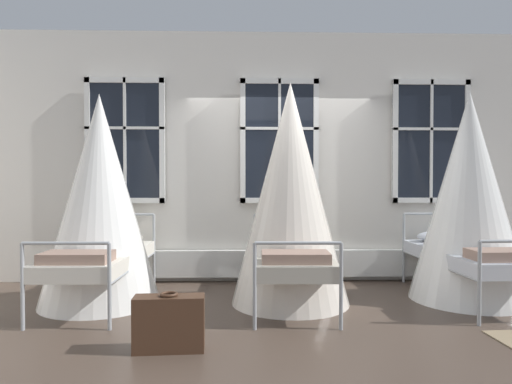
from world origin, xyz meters
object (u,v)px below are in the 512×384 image
Objects in this scene: cot_first at (100,203)px; cot_third at (469,200)px; cot_second at (290,197)px; suitcase_dark at (169,323)px.

cot_third is at bearing -88.48° from cot_first.
cot_first is 2.12m from cot_second.
cot_first is 1.98m from suitcase_dark.
cot_second reaches higher than cot_third.
cot_first is 4.18m from cot_third.
cot_first reaches higher than suitcase_dark.
cot_second is 4.32× the size of suitcase_dark.
cot_second is at bearing -90.15° from cot_first.
cot_third is (2.06, 0.08, -0.03)m from cot_second.
cot_second reaches higher than cot_first.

